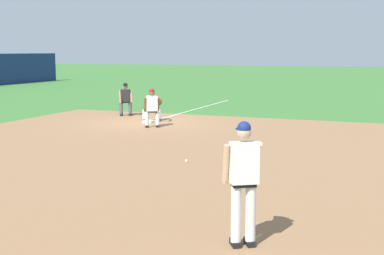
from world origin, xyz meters
TOP-DOWN VIEW (x-y plane):
  - ground_plane at (0.00, 0.00)m, footprint 160.00×160.00m
  - infield_dirt_patch at (-5.88, -3.68)m, footprint 18.00×18.00m
  - foul_line_stripe at (5.18, 0.00)m, footprint 10.36×0.10m
  - first_base_bag at (0.00, 0.00)m, footprint 0.38×0.38m
  - baseball at (-6.53, -4.32)m, footprint 0.07×0.07m
  - pitcher at (-11.71, -7.35)m, footprint 0.84×0.57m
  - first_baseman at (0.38, 0.01)m, footprint 0.81×1.03m
  - baserunner at (-1.15, -0.73)m, footprint 0.63×0.68m
  - umpire at (1.69, 1.95)m, footprint 0.64×0.68m

SIDE VIEW (x-z plane):
  - ground_plane at x=0.00m, z-range 0.00..0.00m
  - infield_dirt_patch at x=-5.88m, z-range 0.00..0.01m
  - foul_line_stripe at x=5.18m, z-range 0.01..0.01m
  - baseball at x=-6.53m, z-range 0.00..0.07m
  - first_base_bag at x=0.00m, z-range 0.00..0.09m
  - first_baseman at x=0.38m, z-range 0.06..1.40m
  - baserunner at x=-1.15m, z-range 0.06..1.52m
  - umpire at x=1.69m, z-range 0.06..1.52m
  - pitcher at x=-11.71m, z-range 0.13..1.99m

